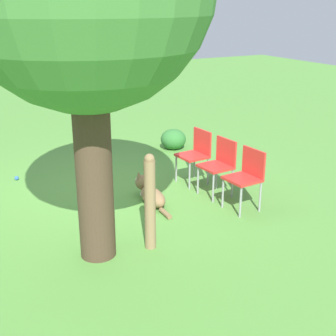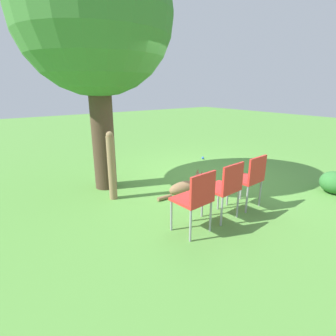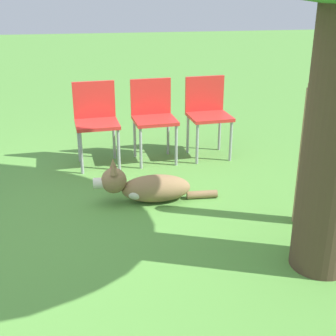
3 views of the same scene
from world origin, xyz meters
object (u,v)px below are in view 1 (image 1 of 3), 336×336
Objects in this scene: fence_post at (150,202)px; red_chair_2 at (247,174)px; dog at (150,194)px; red_chair_1 at (220,162)px; tennis_ball at (17,178)px; red_chair_0 at (196,152)px.

red_chair_2 is (-1.69, -0.39, -0.08)m from fence_post.
red_chair_1 is (-1.06, 0.21, 0.38)m from dog.
tennis_ball is at bearing -72.34° from fence_post.
fence_post reaches higher than red_chair_1.
red_chair_0 is 1.22m from red_chair_2.
red_chair_1 is 12.76× the size of tennis_ball.
red_chair_0 is at bearing -135.00° from fence_post.
fence_post is 1.73m from red_chair_2.
red_chair_1 is (-0.04, 0.61, 0.00)m from red_chair_0.
tennis_ball is (2.66, -2.68, -0.48)m from red_chair_2.
red_chair_0 reaches higher than dog.
red_chair_0 is 1.00× the size of red_chair_2.
dog is 1.15m from red_chair_1.
dog is 16.33× the size of tennis_ball.
red_chair_2 is 3.81m from tennis_ball.
red_chair_2 is at bearing 134.82° from tennis_ball.
red_chair_1 is at bearing -90.48° from red_chair_2.
dog is at bearing 129.94° from tennis_ball.
tennis_ball is (1.56, -1.86, -0.11)m from dog.
red_chair_2 reaches higher than tennis_ball.
red_chair_1 reaches higher than dog.
red_chair_1 is 3.38m from tennis_ball.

